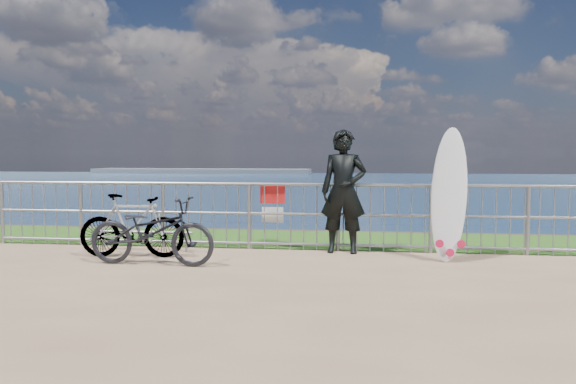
# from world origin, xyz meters

# --- Properties ---
(grass_strip) EXTENTS (120.00, 120.00, 0.00)m
(grass_strip) POSITION_xyz_m (0.00, 2.70, 0.01)
(grass_strip) COLOR #275517
(grass_strip) RESTS_ON ground
(seascape) EXTENTS (260.00, 260.00, 5.00)m
(seascape) POSITION_xyz_m (-43.75, 147.49, -4.03)
(seascape) COLOR brown
(seascape) RESTS_ON ground
(railing) EXTENTS (10.06, 0.10, 1.13)m
(railing) POSITION_xyz_m (0.02, 1.60, 0.58)
(railing) COLOR gray
(railing) RESTS_ON ground
(surfer) EXTENTS (0.75, 0.52, 2.00)m
(surfer) POSITION_xyz_m (1.10, 1.45, 1.00)
(surfer) COLOR black
(surfer) RESTS_ON ground
(surfboard) EXTENTS (0.65, 0.61, 2.03)m
(surfboard) POSITION_xyz_m (2.69, 1.00, 0.93)
(surfboard) COLOR silver
(surfboard) RESTS_ON ground
(bicycle_near) EXTENTS (1.90, 0.74, 0.99)m
(bicycle_near) POSITION_xyz_m (-1.62, 0.07, 0.49)
(bicycle_near) COLOR black
(bicycle_near) RESTS_ON ground
(bicycle_far) EXTENTS (1.68, 0.59, 0.99)m
(bicycle_far) POSITION_xyz_m (-2.15, 0.61, 0.49)
(bicycle_far) COLOR black
(bicycle_far) RESTS_ON ground
(bike_rack) EXTENTS (1.62, 0.05, 0.34)m
(bike_rack) POSITION_xyz_m (-2.17, 1.18, 0.28)
(bike_rack) COLOR gray
(bike_rack) RESTS_ON ground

